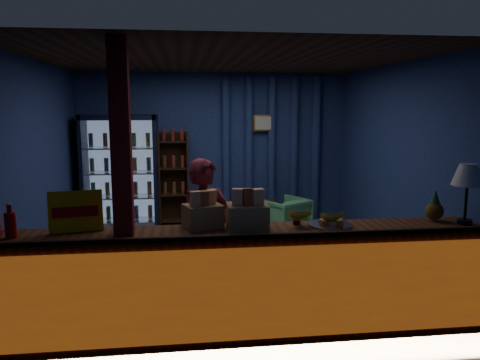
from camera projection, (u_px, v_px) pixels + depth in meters
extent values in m
plane|color=#515154|center=(226.00, 263.00, 6.14)|extent=(4.60, 4.60, 0.00)
plane|color=navy|center=(214.00, 149.00, 8.10)|extent=(4.60, 0.00, 4.60)
plane|color=navy|center=(251.00, 198.00, 3.78)|extent=(4.60, 0.00, 4.60)
plane|color=navy|center=(37.00, 168.00, 5.66)|extent=(0.00, 4.40, 4.40)
plane|color=navy|center=(398.00, 162.00, 6.22)|extent=(0.00, 4.40, 4.40)
plane|color=#472D19|center=(225.00, 60.00, 5.74)|extent=(4.60, 4.60, 0.00)
cube|color=brown|center=(246.00, 282.00, 4.21)|extent=(4.40, 0.55, 0.95)
cube|color=red|center=(250.00, 294.00, 3.92)|extent=(4.35, 0.02, 0.81)
cube|color=#351B10|center=(250.00, 237.00, 3.86)|extent=(4.40, 0.04, 0.04)
cube|color=maroon|center=(123.00, 194.00, 3.95)|extent=(0.16, 0.16, 2.60)
cube|color=black|center=(123.00, 171.00, 7.89)|extent=(1.20, 0.06, 1.90)
cube|color=black|center=(85.00, 174.00, 7.55)|extent=(0.06, 0.60, 1.90)
cube|color=black|center=(156.00, 173.00, 7.69)|extent=(0.06, 0.60, 1.90)
cube|color=black|center=(119.00, 117.00, 7.48)|extent=(1.20, 0.60, 0.08)
cube|color=black|center=(123.00, 228.00, 7.76)|extent=(1.20, 0.60, 0.08)
cube|color=#99B2D8|center=(123.00, 172.00, 7.84)|extent=(1.08, 0.02, 1.74)
cube|color=white|center=(119.00, 176.00, 7.35)|extent=(1.12, 0.02, 1.78)
cube|color=black|center=(119.00, 176.00, 7.33)|extent=(0.05, 0.05, 1.80)
cube|color=silver|center=(123.00, 220.00, 7.74)|extent=(1.08, 0.48, 0.02)
cylinder|color=#C0461B|center=(95.00, 213.00, 7.67)|extent=(0.07, 0.07, 0.22)
cylinder|color=#165922|center=(109.00, 213.00, 7.70)|extent=(0.07, 0.07, 0.22)
cylinder|color=#956217|center=(123.00, 212.00, 7.72)|extent=(0.07, 0.07, 0.22)
cylinder|color=navy|center=(136.00, 212.00, 7.75)|extent=(0.07, 0.07, 0.22)
cylinder|color=maroon|center=(150.00, 212.00, 7.78)|extent=(0.07, 0.07, 0.22)
cube|color=silver|center=(122.00, 196.00, 7.68)|extent=(1.08, 0.48, 0.02)
cylinder|color=#165922|center=(93.00, 189.00, 7.61)|extent=(0.07, 0.07, 0.22)
cylinder|color=#956217|center=(108.00, 189.00, 7.63)|extent=(0.07, 0.07, 0.22)
cylinder|color=navy|center=(122.00, 189.00, 7.66)|extent=(0.07, 0.07, 0.22)
cylinder|color=maroon|center=(136.00, 188.00, 7.69)|extent=(0.07, 0.07, 0.22)
cylinder|color=#C0461B|center=(149.00, 188.00, 7.71)|extent=(0.07, 0.07, 0.22)
cube|color=silver|center=(121.00, 172.00, 7.62)|extent=(1.08, 0.48, 0.02)
cylinder|color=#956217|center=(92.00, 165.00, 7.54)|extent=(0.07, 0.07, 0.22)
cylinder|color=navy|center=(106.00, 165.00, 7.57)|extent=(0.07, 0.07, 0.22)
cylinder|color=maroon|center=(121.00, 164.00, 7.60)|extent=(0.07, 0.07, 0.22)
cylinder|color=#C0461B|center=(135.00, 164.00, 7.63)|extent=(0.07, 0.07, 0.22)
cylinder|color=#165922|center=(149.00, 164.00, 7.65)|extent=(0.07, 0.07, 0.22)
cube|color=silver|center=(120.00, 148.00, 7.56)|extent=(1.08, 0.48, 0.02)
cylinder|color=navy|center=(91.00, 140.00, 7.48)|extent=(0.07, 0.07, 0.22)
cylinder|color=maroon|center=(105.00, 140.00, 7.51)|extent=(0.07, 0.07, 0.22)
cylinder|color=#C0461B|center=(120.00, 140.00, 7.54)|extent=(0.07, 0.07, 0.22)
cylinder|color=#165922|center=(134.00, 140.00, 7.56)|extent=(0.07, 0.07, 0.22)
cylinder|color=#956217|center=(148.00, 140.00, 7.59)|extent=(0.07, 0.07, 0.22)
cube|color=#351B10|center=(174.00, 179.00, 8.04)|extent=(0.50, 0.02, 1.60)
cube|color=#351B10|center=(160.00, 180.00, 7.89)|extent=(0.03, 0.28, 1.60)
cube|color=#351B10|center=(188.00, 180.00, 7.94)|extent=(0.03, 0.28, 1.60)
cube|color=#351B10|center=(175.00, 220.00, 8.02)|extent=(0.46, 0.26, 0.02)
cube|color=#351B10|center=(174.00, 194.00, 7.95)|extent=(0.46, 0.26, 0.02)
cube|color=#351B10|center=(174.00, 168.00, 7.88)|extent=(0.46, 0.26, 0.02)
cube|color=#351B10|center=(173.00, 142.00, 7.81)|extent=(0.46, 0.26, 0.02)
cylinder|color=navy|center=(226.00, 149.00, 8.06)|extent=(0.14, 0.14, 2.50)
cylinder|color=navy|center=(249.00, 149.00, 8.11)|extent=(0.14, 0.14, 2.50)
cylinder|color=navy|center=(272.00, 149.00, 8.16)|extent=(0.14, 0.14, 2.50)
cylinder|color=navy|center=(294.00, 149.00, 8.21)|extent=(0.14, 0.14, 2.50)
cylinder|color=navy|center=(316.00, 148.00, 8.25)|extent=(0.14, 0.14, 2.50)
cube|color=gold|center=(264.00, 123.00, 8.03)|extent=(0.36, 0.03, 0.28)
cube|color=silver|center=(264.00, 123.00, 8.01)|extent=(0.30, 0.01, 0.22)
imported|color=maroon|center=(206.00, 234.00, 4.73)|extent=(0.65, 0.56, 1.52)
imported|color=#62C57B|center=(285.00, 216.00, 7.45)|extent=(0.88, 0.89, 0.60)
cube|color=#351B10|center=(259.00, 217.00, 7.57)|extent=(0.58, 0.43, 0.52)
cylinder|color=#351B10|center=(259.00, 198.00, 7.52)|extent=(0.10, 0.10, 0.10)
cube|color=yellow|center=(76.00, 211.00, 4.07)|extent=(0.46, 0.17, 0.36)
cube|color=#B50C0E|center=(75.00, 212.00, 4.05)|extent=(0.38, 0.10, 0.09)
cylinder|color=#B50C0E|center=(11.00, 225.00, 3.88)|extent=(0.09, 0.09, 0.21)
cylinder|color=#B50C0E|center=(9.00, 208.00, 3.86)|extent=(0.04, 0.04, 0.08)
cylinder|color=white|center=(9.00, 204.00, 3.85)|extent=(0.05, 0.05, 0.02)
cube|color=tan|center=(247.00, 217.00, 4.14)|extent=(0.36, 0.30, 0.23)
cube|color=orange|center=(237.00, 197.00, 4.10)|extent=(0.09, 0.06, 0.15)
cube|color=#B54A21|center=(247.00, 196.00, 4.11)|extent=(0.09, 0.06, 0.15)
cube|color=orange|center=(257.00, 196.00, 4.12)|extent=(0.09, 0.06, 0.15)
cube|color=tan|center=(203.00, 216.00, 4.23)|extent=(0.39, 0.35, 0.21)
cube|color=orange|center=(194.00, 198.00, 4.17)|extent=(0.10, 0.08, 0.13)
cube|color=#B54A21|center=(203.00, 197.00, 4.20)|extent=(0.10, 0.08, 0.13)
cube|color=orange|center=(211.00, 197.00, 4.23)|extent=(0.10, 0.08, 0.13)
cylinder|color=silver|center=(330.00, 225.00, 4.28)|extent=(0.40, 0.40, 0.02)
cube|color=orange|center=(338.00, 221.00, 4.29)|extent=(0.09, 0.06, 0.04)
cube|color=#B54A21|center=(334.00, 220.00, 4.34)|extent=(0.11, 0.11, 0.04)
cube|color=orange|center=(327.00, 219.00, 4.36)|extent=(0.06, 0.09, 0.04)
cube|color=#B54A21|center=(322.00, 220.00, 4.33)|extent=(0.11, 0.11, 0.04)
cube|color=orange|center=(321.00, 222.00, 4.27)|extent=(0.09, 0.06, 0.04)
cube|color=#B54A21|center=(326.00, 223.00, 4.22)|extent=(0.11, 0.11, 0.04)
cube|color=orange|center=(332.00, 223.00, 4.20)|extent=(0.06, 0.09, 0.04)
cube|color=#B54A21|center=(338.00, 223.00, 4.23)|extent=(0.11, 0.11, 0.04)
cylinder|color=black|center=(464.00, 222.00, 4.35)|extent=(0.13, 0.13, 0.04)
cylinder|color=black|center=(466.00, 201.00, 4.32)|extent=(0.03, 0.03, 0.40)
cone|color=white|center=(468.00, 175.00, 4.28)|extent=(0.29, 0.29, 0.20)
sphere|color=brown|center=(434.00, 211.00, 4.47)|extent=(0.17, 0.17, 0.17)
cone|color=#216222|center=(435.00, 197.00, 4.44)|extent=(0.09, 0.09, 0.13)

